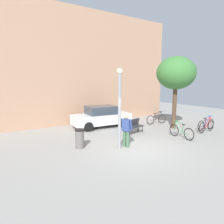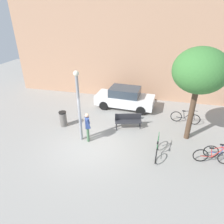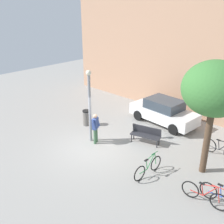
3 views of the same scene
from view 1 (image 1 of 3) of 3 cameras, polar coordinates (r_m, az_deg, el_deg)
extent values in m
plane|color=gray|center=(10.16, 6.81, -10.29)|extent=(36.00, 36.00, 0.00)
cube|color=tan|center=(16.63, -11.13, 12.32)|extent=(17.70, 2.00, 8.79)
cylinder|color=gray|center=(9.65, 2.17, -0.05)|extent=(0.15, 0.15, 3.65)
sphere|color=#F2EACC|center=(9.55, 2.24, 11.57)|extent=(0.28, 0.28, 0.28)
cylinder|color=#47704C|center=(10.23, 3.54, -7.61)|extent=(0.14, 0.14, 0.85)
cylinder|color=#47704C|center=(10.13, 4.51, -7.78)|extent=(0.14, 0.14, 0.85)
cube|color=#334784|center=(10.00, 4.07, -3.71)|extent=(0.36, 0.45, 0.60)
sphere|color=tan|center=(9.92, 4.09, -1.40)|extent=(0.22, 0.22, 0.22)
cylinder|color=#334784|center=(10.16, 2.99, -3.33)|extent=(0.25, 0.17, 0.55)
cylinder|color=#334784|center=(9.91, 5.46, -3.66)|extent=(0.25, 0.17, 0.55)
cube|color=#2D2D33|center=(12.70, 6.27, -4.30)|extent=(1.66, 0.86, 0.06)
cube|color=#2D2D33|center=(12.75, 5.59, -3.08)|extent=(1.57, 0.55, 0.44)
cylinder|color=black|center=(13.24, 8.63, -4.87)|extent=(0.05, 0.05, 0.42)
cylinder|color=black|center=(12.10, 4.87, -6.11)|extent=(0.05, 0.05, 0.42)
cylinder|color=black|center=(13.42, 7.49, -4.67)|extent=(0.05, 0.05, 0.42)
cylinder|color=black|center=(12.28, 3.67, -5.86)|extent=(0.05, 0.05, 0.42)
cylinder|color=#4E3928|center=(14.68, 17.36, 1.18)|extent=(0.28, 0.28, 2.95)
ellipsoid|color=#3A7635|center=(14.58, 17.80, 10.56)|extent=(2.64, 2.64, 2.24)
torus|color=black|center=(15.64, 26.32, -3.05)|extent=(0.71, 0.05, 0.71)
torus|color=black|center=(14.72, 24.07, -3.59)|extent=(0.71, 0.05, 0.71)
cylinder|color=blue|center=(15.28, 25.67, -2.18)|extent=(0.50, 0.04, 0.64)
cylinder|color=blue|center=(15.20, 25.63, -1.33)|extent=(0.58, 0.04, 0.18)
cylinder|color=blue|center=(15.05, 25.08, -2.58)|extent=(0.14, 0.04, 0.48)
cylinder|color=blue|center=(14.93, 24.60, -3.55)|extent=(0.50, 0.04, 0.04)
cylinder|color=blue|center=(15.53, 26.26, -2.05)|extent=(0.17, 0.04, 0.63)
cube|color=black|center=(14.97, 25.04, -1.61)|extent=(0.20, 0.08, 0.04)
cylinder|color=blue|center=(15.43, 26.21, -0.95)|extent=(0.44, 0.03, 0.03)
torus|color=black|center=(16.37, 14.07, -1.91)|extent=(0.71, 0.15, 0.71)
torus|color=black|center=(15.72, 10.92, -2.24)|extent=(0.71, 0.15, 0.71)
cylinder|color=black|center=(16.10, 13.09, -1.02)|extent=(0.50, 0.11, 0.64)
cylinder|color=black|center=(16.03, 12.98, -0.21)|extent=(0.58, 0.12, 0.18)
cylinder|color=black|center=(15.94, 12.27, -1.36)|extent=(0.14, 0.05, 0.48)
cylinder|color=black|center=(15.87, 11.66, -2.25)|extent=(0.50, 0.11, 0.04)
cylinder|color=black|center=(16.28, 13.93, -0.94)|extent=(0.17, 0.06, 0.63)
cube|color=black|center=(15.87, 12.15, -0.43)|extent=(0.21, 0.11, 0.04)
cylinder|color=black|center=(16.20, 13.79, 0.12)|extent=(0.44, 0.09, 0.03)
torus|color=black|center=(15.02, 26.33, -3.50)|extent=(0.71, 0.10, 0.71)
torus|color=black|center=(14.06, 24.28, -4.15)|extent=(0.71, 0.10, 0.71)
cylinder|color=red|center=(14.65, 25.75, -2.62)|extent=(0.50, 0.07, 0.64)
cylinder|color=red|center=(14.56, 25.72, -1.74)|extent=(0.58, 0.08, 0.18)
cylinder|color=red|center=(14.41, 25.21, -3.06)|extent=(0.14, 0.05, 0.48)
cylinder|color=red|center=(14.28, 24.76, -4.09)|extent=(0.50, 0.07, 0.04)
cylinder|color=red|center=(14.91, 26.29, -2.47)|extent=(0.17, 0.05, 0.63)
cube|color=black|center=(14.32, 25.18, -2.05)|extent=(0.21, 0.09, 0.04)
cylinder|color=red|center=(14.80, 26.26, -1.32)|extent=(0.44, 0.06, 0.03)
torus|color=black|center=(12.82, 17.28, -4.96)|extent=(0.08, 0.71, 0.71)
torus|color=black|center=(12.13, 21.09, -5.93)|extent=(0.08, 0.71, 0.71)
cylinder|color=#338447|center=(12.52, 18.56, -4.00)|extent=(0.06, 0.50, 0.64)
cylinder|color=#338447|center=(12.44, 18.79, -2.99)|extent=(0.06, 0.58, 0.18)
cylinder|color=#338447|center=(12.36, 19.53, -4.57)|extent=(0.04, 0.14, 0.48)
cylinder|color=#338447|center=(12.29, 20.18, -5.81)|extent=(0.06, 0.50, 0.04)
cylinder|color=#338447|center=(12.72, 17.55, -3.76)|extent=(0.04, 0.17, 0.63)
cube|color=black|center=(12.27, 19.77, -3.41)|extent=(0.09, 0.20, 0.04)
cylinder|color=#338447|center=(12.61, 17.84, -2.44)|extent=(0.05, 0.44, 0.03)
cube|color=silver|center=(14.56, -2.99, -1.90)|extent=(4.31, 1.99, 0.70)
cube|color=#333D47|center=(14.45, -3.01, 0.55)|extent=(2.21, 1.71, 0.60)
cylinder|color=black|center=(15.92, 0.16, -2.07)|extent=(0.65, 0.26, 0.64)
cylinder|color=black|center=(14.56, 3.19, -3.10)|extent=(0.65, 0.26, 0.64)
cylinder|color=black|center=(14.83, -9.04, -2.98)|extent=(0.65, 0.26, 0.64)
cylinder|color=black|center=(13.37, -6.73, -4.22)|extent=(0.65, 0.26, 0.64)
cylinder|color=#66605B|center=(10.15, -9.22, -7.73)|extent=(0.43, 0.43, 0.89)
cylinder|color=black|center=(10.03, -9.28, -5.07)|extent=(0.45, 0.45, 0.08)
camera|label=2|loc=(9.73, 64.18, 22.43)|focal=31.41mm
camera|label=3|loc=(15.45, 61.72, 18.14)|focal=42.04mm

